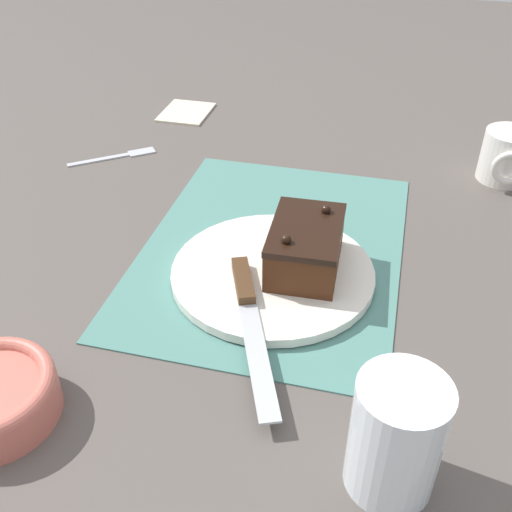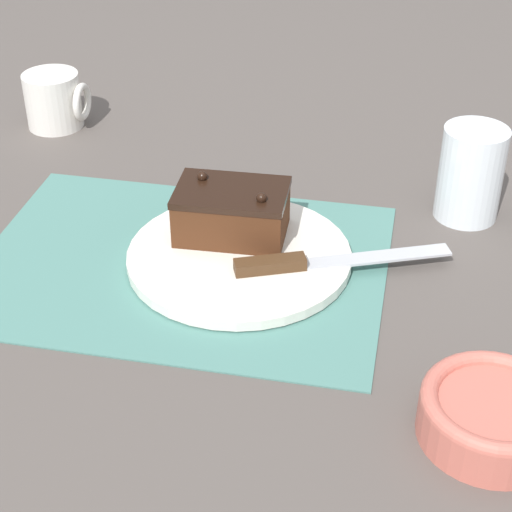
% 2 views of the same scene
% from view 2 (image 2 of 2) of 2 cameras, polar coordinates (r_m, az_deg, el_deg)
% --- Properties ---
extents(ground_plane, '(3.00, 3.00, 0.00)m').
position_cam_2_polar(ground_plane, '(0.98, -4.94, -0.58)').
color(ground_plane, '#544C47').
extents(placemat_woven, '(0.46, 0.34, 0.00)m').
position_cam_2_polar(placemat_woven, '(0.98, -4.95, -0.48)').
color(placemat_woven, slate).
rests_on(placemat_woven, ground_plane).
extents(cake_plate, '(0.25, 0.25, 0.01)m').
position_cam_2_polar(cake_plate, '(0.97, -1.12, -0.04)').
color(cake_plate, white).
rests_on(cake_plate, placemat_woven).
extents(chocolate_cake, '(0.13, 0.09, 0.07)m').
position_cam_2_polar(chocolate_cake, '(0.98, -1.63, 2.98)').
color(chocolate_cake, '#472614').
rests_on(chocolate_cake, cake_plate).
extents(serving_knife, '(0.24, 0.11, 0.01)m').
position_cam_2_polar(serving_knife, '(0.94, 3.41, -0.40)').
color(serving_knife, '#472D19').
rests_on(serving_knife, cake_plate).
extents(drinking_glass, '(0.08, 0.08, 0.12)m').
position_cam_2_polar(drinking_glass, '(1.07, 14.12, 5.36)').
color(drinking_glass, white).
rests_on(drinking_glass, ground_plane).
extents(small_bowl, '(0.13, 0.13, 0.05)m').
position_cam_2_polar(small_bowl, '(0.78, 15.49, -10.11)').
color(small_bowl, '#C66656').
rests_on(small_bowl, ground_plane).
extents(coffee_mug, '(0.09, 0.08, 0.08)m').
position_cam_2_polar(coffee_mug, '(1.31, -13.28, 10.07)').
color(coffee_mug, silver).
rests_on(coffee_mug, ground_plane).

